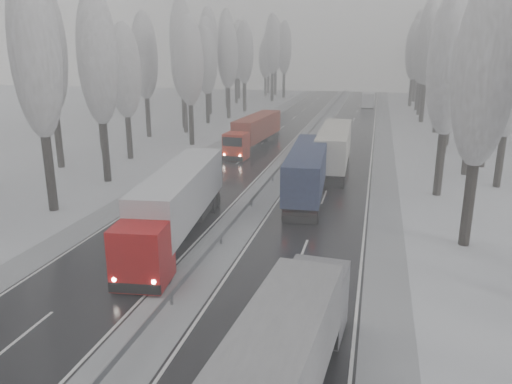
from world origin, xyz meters
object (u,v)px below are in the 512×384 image
at_px(truck_red_red, 255,130).
at_px(truck_blue_box, 309,167).
at_px(truck_red_white, 177,201).
at_px(box_truck_distant, 368,100).
at_px(truck_cream_box, 335,145).
at_px(truck_grey_tarp, 272,380).

bearing_deg(truck_red_red, truck_blue_box, -59.68).
bearing_deg(truck_red_white, box_truck_distant, 76.33).
bearing_deg(truck_red_white, truck_blue_box, 52.74).
height_order(box_truck_distant, truck_red_white, truck_red_white).
bearing_deg(truck_red_red, truck_red_white, -81.44).
distance_m(truck_blue_box, box_truck_distant, 68.78).
bearing_deg(truck_red_red, box_truck_distant, 80.23).
height_order(truck_red_white, truck_red_red, truck_red_white).
relative_size(box_truck_distant, truck_red_white, 0.46).
height_order(truck_cream_box, truck_red_red, truck_cream_box).
height_order(truck_blue_box, truck_red_white, truck_red_white).
distance_m(truck_blue_box, truck_cream_box, 10.08).
xyz_separation_m(truck_blue_box, truck_red_red, (-9.24, 18.86, -0.20)).
xyz_separation_m(truck_blue_box, box_truck_distant, (3.17, 68.70, -1.01)).
bearing_deg(truck_blue_box, box_truck_distant, 84.11).
distance_m(truck_blue_box, truck_red_red, 21.00).
relative_size(truck_cream_box, box_truck_distant, 2.19).
relative_size(truck_blue_box, truck_red_white, 0.97).
bearing_deg(truck_cream_box, truck_red_white, -112.33).
bearing_deg(box_truck_distant, truck_grey_tarp, -89.55).
distance_m(truck_grey_tarp, box_truck_distant, 96.19).
relative_size(truck_grey_tarp, truck_blue_box, 0.94).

